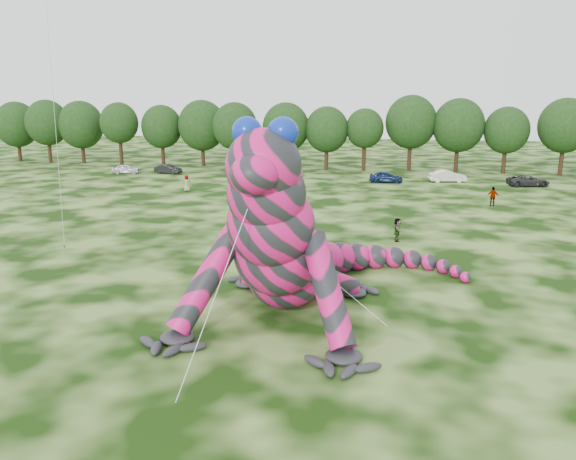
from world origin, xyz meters
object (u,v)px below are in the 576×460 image
(tree_3, at_px, (120,134))
(tree_11, at_px, (458,135))
(inflatable_gecko, at_px, (292,211))
(tree_7, at_px, (286,136))
(car_3, at_px, (286,171))
(tree_4, at_px, (162,135))
(tree_6, at_px, (235,135))
(tree_9, at_px, (364,140))
(car_1, at_px, (168,169))
(flying_kite, at_px, (46,6))
(car_5, at_px, (447,176))
(tree_0, at_px, (17,132))
(tree_5, at_px, (202,133))
(tree_10, at_px, (411,133))
(car_0, at_px, (126,169))
(spectator_5, at_px, (397,230))
(car_6, at_px, (528,181))
(car_4, at_px, (386,177))
(tree_12, at_px, (506,140))
(car_2, at_px, (248,173))
(tree_2, at_px, (82,132))
(tree_8, at_px, (327,138))
(tree_13, at_px, (564,137))
(spectator_3, at_px, (493,197))
(spectator_0, at_px, (263,216))
(tree_1, at_px, (48,131))

(tree_3, distance_m, tree_11, 49.52)
(tree_11, bearing_deg, inflatable_gecko, -104.04)
(tree_7, relative_size, car_3, 1.98)
(tree_4, xyz_separation_m, tree_11, (43.43, -0.52, 0.51))
(tree_6, xyz_separation_m, tree_9, (18.62, 0.66, -0.41))
(tree_6, xyz_separation_m, car_1, (-7.40, -7.57, -4.12))
(flying_kite, bearing_deg, car_5, 56.72)
(tree_0, distance_m, car_1, 31.56)
(tree_5, relative_size, tree_10, 0.93)
(tree_3, bearing_deg, tree_7, -0.59)
(car_0, bearing_deg, tree_0, 54.17)
(flying_kite, height_order, tree_0, flying_kite)
(inflatable_gecko, distance_m, tree_9, 53.40)
(tree_11, bearing_deg, spectator_5, -101.41)
(car_6, bearing_deg, car_4, 78.56)
(tree_0, height_order, car_6, tree_0)
(tree_12, xyz_separation_m, car_2, (-33.26, -10.49, -3.83))
(car_0, height_order, car_6, car_6)
(car_0, relative_size, car_2, 0.79)
(car_6, bearing_deg, tree_7, 59.57)
(tree_6, relative_size, tree_7, 1.00)
(tree_3, height_order, tree_12, tree_3)
(tree_2, xyz_separation_m, tree_6, (25.46, -2.08, -0.08))
(tree_10, relative_size, car_2, 2.22)
(tree_0, xyz_separation_m, tree_2, (11.54, -0.47, 0.07))
(tree_7, bearing_deg, flying_kite, -95.29)
(tree_0, distance_m, tree_7, 44.54)
(tree_4, bearing_deg, tree_3, -164.86)
(tree_8, relative_size, car_2, 1.89)
(inflatable_gecko, height_order, tree_2, tree_2)
(tree_13, distance_m, spectator_5, 45.34)
(tree_2, bearing_deg, spectator_5, -40.36)
(tree_13, bearing_deg, tree_3, -179.95)
(car_2, distance_m, spectator_3, 31.44)
(tree_7, bearing_deg, tree_8, 1.78)
(tree_9, xyz_separation_m, car_6, (19.71, -11.00, -3.68))
(tree_6, height_order, car_6, tree_6)
(tree_4, height_order, spectator_5, tree_4)
(tree_6, bearing_deg, flying_kite, -86.55)
(tree_0, distance_m, spectator_5, 73.31)
(tree_6, xyz_separation_m, car_0, (-13.05, -8.55, -4.11))
(car_0, xyz_separation_m, car_1, (5.66, 0.98, -0.02))
(tree_2, xyz_separation_m, tree_10, (50.41, -0.18, 0.43))
(tree_13, xyz_separation_m, spectator_5, (-21.57, -39.66, -4.21))
(tree_3, distance_m, spectator_0, 48.16)
(tree_1, height_order, car_5, tree_1)
(inflatable_gecko, bearing_deg, tree_4, 122.60)
(tree_1, bearing_deg, spectator_5, -36.97)
(tree_12, bearing_deg, spectator_3, -102.15)
(car_0, bearing_deg, tree_9, -84.75)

